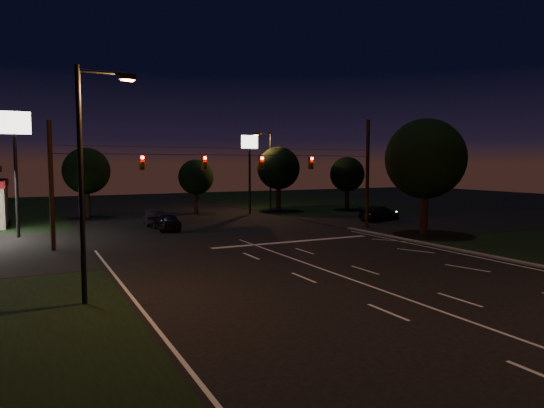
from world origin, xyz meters
TOP-DOWN VIEW (x-y plane):
  - ground at (0.00, 0.00)m, footprint 140.00×140.00m
  - cross_street_right at (20.00, 16.00)m, footprint 20.00×16.00m
  - edge_line_left at (-9.70, -6.00)m, footprint 0.14×40.00m
  - center_line at (0.00, -6.00)m, footprint 0.14×40.00m
  - stop_bar at (3.00, 11.50)m, footprint 12.00×0.50m
  - utility_pole_right at (12.00, 15.00)m, footprint 0.30×0.30m
  - utility_pole_left at (-12.00, 15.00)m, footprint 0.28×0.28m
  - signal_span at (-0.00, 14.96)m, footprint 24.00×0.40m
  - pole_sign_left_near at (-14.00, 22.00)m, footprint 2.20×0.30m
  - pole_sign_right at (8.00, 30.00)m, footprint 1.80×0.30m
  - street_light_left at (-11.24, 2.00)m, footprint 2.20×0.35m
  - street_light_right_far at (11.24, 32.00)m, footprint 2.20×0.35m
  - tree_right_near at (13.53, 10.17)m, footprint 6.00×6.00m
  - tree_far_b at (-7.98, 34.13)m, footprint 4.60×4.60m
  - tree_far_c at (3.02, 33.10)m, footprint 3.80×3.80m
  - tree_far_d at (12.02, 31.13)m, footprint 4.80×4.80m
  - tree_far_e at (20.02, 29.11)m, footprint 4.00×4.00m
  - car_oncoming_a at (-3.33, 21.15)m, footprint 1.73×4.08m
  - car_oncoming_b at (-3.50, 25.08)m, footprint 1.97×4.41m
  - car_cross at (16.39, 18.72)m, footprint 5.27×3.41m

SIDE VIEW (x-z plane):
  - ground at x=0.00m, z-range 0.00..0.00m
  - cross_street_right at x=20.00m, z-range -0.01..0.01m
  - utility_pole_right at x=12.00m, z-range -4.50..4.50m
  - utility_pole_left at x=-12.00m, z-range -4.00..4.00m
  - edge_line_left at x=-9.70m, z-range 0.00..0.01m
  - center_line at x=0.00m, z-range 0.00..0.01m
  - stop_bar at x=3.00m, z-range 0.00..0.01m
  - car_oncoming_a at x=-3.33m, z-range 0.00..1.37m
  - car_oncoming_b at x=-3.50m, z-range 0.00..1.41m
  - car_cross at x=16.39m, z-range 0.00..1.42m
  - tree_far_c at x=3.02m, z-range 0.97..6.83m
  - tree_far_e at x=20.02m, z-range 1.03..7.20m
  - tree_far_b at x=-7.98m, z-range 1.12..8.10m
  - tree_far_d at x=12.02m, z-range 1.18..8.47m
  - street_light_left at x=-11.24m, z-range 0.74..9.74m
  - street_light_right_far at x=11.24m, z-range 0.74..9.74m
  - signal_span at x=0.00m, z-range 4.72..6.28m
  - tree_right_near at x=13.53m, z-range 1.30..10.06m
  - pole_sign_right at x=8.00m, z-range 2.04..10.44m
  - pole_sign_left_near at x=-14.00m, z-range 2.43..11.53m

